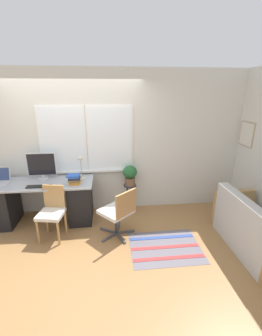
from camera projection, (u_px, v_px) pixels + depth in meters
The scene contains 14 objects.
ground_plane at pixel (76, 230), 3.93m from camera, with size 14.00×14.00×0.00m, color #9E7042.
wall_back_with_window at pixel (76, 144), 4.21m from camera, with size 9.00×0.12×2.70m.
desk at pixel (42, 201), 4.06m from camera, with size 1.84×0.68×0.78m.
monitor at pixel (42, 166), 4.02m from camera, with size 0.50×0.18×0.49m.
keyboard at pixel (39, 186), 3.75m from camera, with size 0.40×0.12×0.02m.
mouse at pixel (57, 186), 3.77m from camera, with size 0.04×0.07×0.03m.
desk_lamp at pixel (81, 165), 4.03m from camera, with size 0.13×0.13×0.42m.
book_stack at pixel (74, 179), 3.85m from camera, with size 0.22×0.17×0.17m.
desk_chair_wooden at pixel (52, 211), 3.62m from camera, with size 0.44×0.45×0.86m.
office_chair_swivel at pixel (119, 211), 3.62m from camera, with size 0.65×0.65×0.85m.
couch_loveseat at pixel (254, 232), 3.37m from camera, with size 0.72×1.45×0.85m.
plant_stand at pixel (130, 188), 4.41m from camera, with size 0.25×0.25×0.56m.
potted_plant at pixel (130, 174), 4.31m from camera, with size 0.27×0.27×0.39m.
floor_rug_striped at pixel (165, 247), 3.48m from camera, with size 1.08×0.85×0.01m.
Camera 1 is at (0.61, -3.45, 2.30)m, focal length 24.00 mm.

